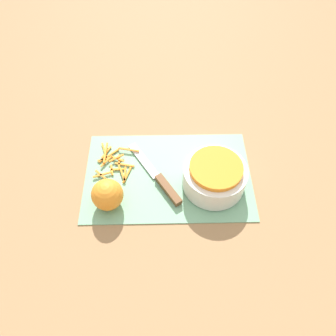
% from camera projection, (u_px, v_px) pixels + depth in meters
% --- Properties ---
extents(ground_plane, '(4.00, 4.00, 0.00)m').
position_uv_depth(ground_plane, '(168.00, 176.00, 0.90)').
color(ground_plane, '#9E754C').
extents(cutting_board, '(0.46, 0.29, 0.01)m').
position_uv_depth(cutting_board, '(168.00, 175.00, 0.90)').
color(cutting_board, '#75AD84').
rests_on(cutting_board, ground_plane).
extents(bowl_speckled, '(0.17, 0.17, 0.08)m').
position_uv_depth(bowl_speckled, '(215.00, 176.00, 0.85)').
color(bowl_speckled, silver).
rests_on(bowl_speckled, cutting_board).
extents(knife, '(0.15, 0.22, 0.02)m').
position_uv_depth(knife, '(162.00, 183.00, 0.88)').
color(knife, brown).
rests_on(knife, cutting_board).
extents(orange_left, '(0.08, 0.08, 0.08)m').
position_uv_depth(orange_left, '(107.00, 195.00, 0.81)').
color(orange_left, orange).
rests_on(orange_left, cutting_board).
extents(peel_pile, '(0.12, 0.14, 0.01)m').
position_uv_depth(peel_pile, '(114.00, 162.00, 0.92)').
color(peel_pile, orange).
rests_on(peel_pile, cutting_board).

